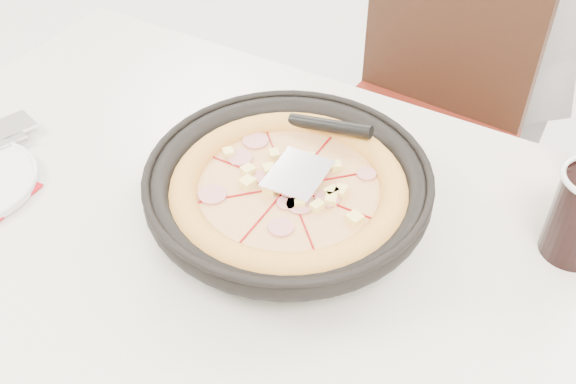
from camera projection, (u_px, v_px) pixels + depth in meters
The scene contains 7 objects.
floor at pixel (258, 251), 1.96m from camera, with size 7.00×7.00×0.00m, color beige.
main_table at pixel (239, 357), 1.26m from camera, with size 1.20×0.80×0.75m, color silver, non-canonical shape.
chair_far at pixel (405, 142), 1.57m from camera, with size 0.42×0.42×0.95m, color black, non-canonical shape.
trivet at pixel (245, 219), 0.97m from camera, with size 0.13×0.13×0.04m, color black.
pizza_pan at pixel (288, 196), 0.97m from camera, with size 0.34×0.34×0.01m, color black.
pizza at pixel (289, 198), 0.94m from camera, with size 0.29×0.29×0.02m, color gold.
pizza_server at pixel (298, 174), 0.93m from camera, with size 0.07×0.09×0.00m, color white.
Camera 1 is at (0.74, -1.10, 1.45)m, focal length 42.00 mm.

